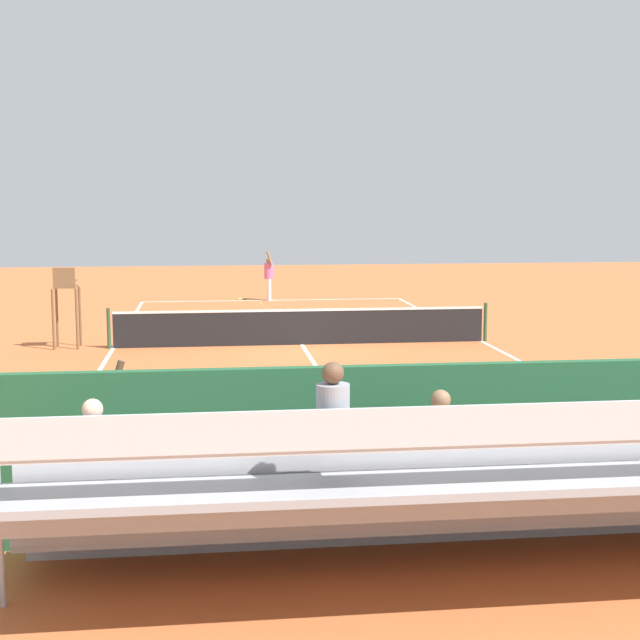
% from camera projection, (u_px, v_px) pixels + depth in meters
% --- Properties ---
extents(ground_plane, '(60.00, 60.00, 0.00)m').
position_uv_depth(ground_plane, '(302.00, 345.00, 24.58)').
color(ground_plane, '#BC6033').
extents(court_line_markings, '(10.10, 22.20, 0.01)m').
position_uv_depth(court_line_markings, '(302.00, 344.00, 24.61)').
color(court_line_markings, white).
rests_on(court_line_markings, ground).
extents(tennis_net, '(10.30, 0.10, 1.07)m').
position_uv_depth(tennis_net, '(302.00, 326.00, 24.51)').
color(tennis_net, black).
rests_on(tennis_net, ground).
extents(backdrop_wall, '(18.00, 0.16, 2.00)m').
position_uv_depth(backdrop_wall, '(424.00, 448.00, 10.67)').
color(backdrop_wall, '#235633').
rests_on(backdrop_wall, ground).
extents(bleacher_stand, '(9.06, 2.40, 2.48)m').
position_uv_depth(bleacher_stand, '(450.00, 491.00, 9.33)').
color(bleacher_stand, '#9EA0A5').
rests_on(bleacher_stand, ground).
extents(umpire_chair, '(0.67, 0.67, 2.14)m').
position_uv_depth(umpire_chair, '(66.00, 299.00, 23.83)').
color(umpire_chair, brown).
rests_on(umpire_chair, ground).
extents(courtside_bench, '(1.80, 0.40, 0.93)m').
position_uv_depth(courtside_bench, '(535.00, 462.00, 11.65)').
color(courtside_bench, '#234C2D').
rests_on(courtside_bench, ground).
extents(equipment_bag, '(0.90, 0.36, 0.36)m').
position_uv_depth(equipment_bag, '(400.00, 499.00, 11.35)').
color(equipment_bag, '#B22D2D').
rests_on(equipment_bag, ground).
extents(tennis_player, '(0.37, 0.54, 1.93)m').
position_uv_depth(tennis_player, '(269.00, 274.00, 35.19)').
color(tennis_player, white).
rests_on(tennis_player, ground).
extents(tennis_racket, '(0.47, 0.55, 0.03)m').
position_uv_depth(tennis_racket, '(241.00, 299.00, 35.76)').
color(tennis_racket, black).
rests_on(tennis_racket, ground).
extents(tennis_ball_near, '(0.07, 0.07, 0.07)m').
position_uv_depth(tennis_ball_near, '(207.00, 312.00, 31.46)').
color(tennis_ball_near, '#CCDB33').
rests_on(tennis_ball_near, ground).
extents(tennis_ball_far, '(0.07, 0.07, 0.07)m').
position_uv_depth(tennis_ball_far, '(261.00, 304.00, 33.77)').
color(tennis_ball_far, '#CCDB33').
rests_on(tennis_ball_far, ground).
extents(line_judge, '(0.41, 0.55, 1.93)m').
position_uv_depth(line_judge, '(118.00, 436.00, 11.16)').
color(line_judge, '#232328').
rests_on(line_judge, ground).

